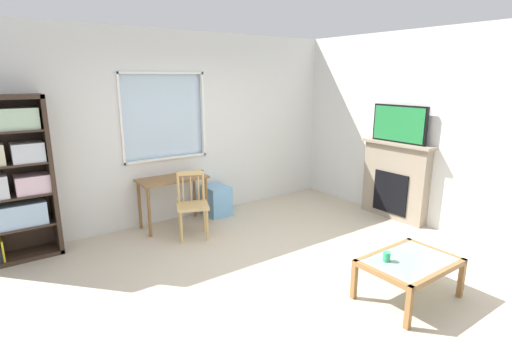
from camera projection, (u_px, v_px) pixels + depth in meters
The scene contains 11 objects.
ground at pixel (277, 277), 4.36m from camera, with size 6.49×5.86×0.02m, color beige.
wall_back_with_window at pixel (178, 129), 5.94m from camera, with size 5.49×0.15×2.80m.
wall_right at pixel (432, 131), 5.60m from camera, with size 0.12×5.06×2.80m, color silver.
bookshelf at pixel (8, 177), 4.56m from camera, with size 0.90×0.38×1.95m.
desk_under_window at pixel (173, 186), 5.68m from camera, with size 0.98×0.48×0.74m.
wooden_chair at pixel (192, 204), 5.34m from camera, with size 0.54×0.53×0.90m.
plastic_drawer_unit at pixel (217, 200), 6.24m from camera, with size 0.35×0.40×0.47m, color #72ADDB.
fireplace at pixel (395, 181), 6.04m from camera, with size 0.26×1.16×1.19m.
tv at pixel (399, 124), 5.82m from camera, with size 0.06×0.89×0.55m.
coffee_table at pixel (409, 265), 3.86m from camera, with size 0.93×0.66×0.41m.
sippy_cup at pixel (387, 257), 3.81m from camera, with size 0.07×0.07×0.09m, color #33B770.
Camera 1 is at (-2.49, -3.07, 2.15)m, focal length 27.64 mm.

